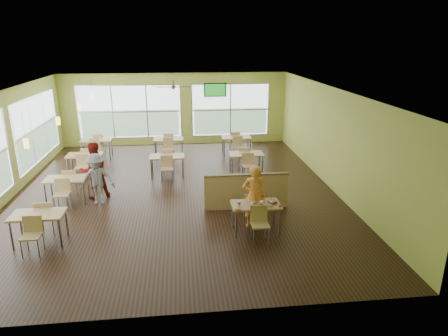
# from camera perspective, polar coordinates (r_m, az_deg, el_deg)

# --- Properties ---
(room) EXTENTS (12.00, 12.04, 3.20)m
(room) POSITION_cam_1_polar(r_m,az_deg,el_deg) (12.36, -7.11, 3.61)
(room) COLOR black
(room) RESTS_ON ground
(window_bays) EXTENTS (9.24, 10.24, 2.38)m
(window_bays) POSITION_cam_1_polar(r_m,az_deg,el_deg) (15.65, -16.80, 5.59)
(window_bays) COLOR white
(window_bays) RESTS_ON room
(main_table) EXTENTS (1.22, 1.52, 0.87)m
(main_table) POSITION_cam_1_polar(r_m,az_deg,el_deg) (10.01, 4.57, -5.76)
(main_table) COLOR tan
(main_table) RESTS_ON floor
(half_wall_divider) EXTENTS (2.40, 0.14, 1.04)m
(half_wall_divider) POSITION_cam_1_polar(r_m,az_deg,el_deg) (11.36, 3.20, -3.31)
(half_wall_divider) COLOR tan
(half_wall_divider) RESTS_ON floor
(dining_tables) EXTENTS (6.92, 8.72, 0.87)m
(dining_tables) POSITION_cam_1_polar(r_m,az_deg,el_deg) (14.33, -11.12, 1.41)
(dining_tables) COLOR tan
(dining_tables) RESTS_ON floor
(pendant_lights) EXTENTS (0.11, 7.31, 0.86)m
(pendant_lights) POSITION_cam_1_polar(r_m,az_deg,el_deg) (13.28, -21.28, 7.30)
(pendant_lights) COLOR #2D2119
(pendant_lights) RESTS_ON ceiling
(ceiling_fan) EXTENTS (1.25, 1.25, 0.29)m
(ceiling_fan) POSITION_cam_1_polar(r_m,az_deg,el_deg) (15.07, -7.23, 11.43)
(ceiling_fan) COLOR #2D2119
(ceiling_fan) RESTS_ON ceiling
(tv_backwall) EXTENTS (1.00, 0.07, 0.60)m
(tv_backwall) POSITION_cam_1_polar(r_m,az_deg,el_deg) (18.08, -1.27, 11.09)
(tv_backwall) COLOR black
(tv_backwall) RESTS_ON wall_back
(man_plaid) EXTENTS (0.64, 0.44, 1.67)m
(man_plaid) POSITION_cam_1_polar(r_m,az_deg,el_deg) (10.18, 4.32, -4.07)
(man_plaid) COLOR #E34519
(man_plaid) RESTS_ON floor
(patron_maroon) EXTENTS (1.04, 0.94, 1.74)m
(patron_maroon) POSITION_cam_1_polar(r_m,az_deg,el_deg) (12.61, -18.06, -0.33)
(patron_maroon) COLOR maroon
(patron_maroon) RESTS_ON floor
(patron_grey) EXTENTS (1.02, 0.62, 1.53)m
(patron_grey) POSITION_cam_1_polar(r_m,az_deg,el_deg) (12.16, -17.70, -1.50)
(patron_grey) COLOR slate
(patron_grey) RESTS_ON floor
(cup_blue) EXTENTS (0.10, 0.10, 0.34)m
(cup_blue) POSITION_cam_1_polar(r_m,az_deg,el_deg) (9.81, 2.14, -5.02)
(cup_blue) COLOR white
(cup_blue) RESTS_ON main_table
(cup_yellow) EXTENTS (0.09, 0.09, 0.31)m
(cup_yellow) POSITION_cam_1_polar(r_m,az_deg,el_deg) (9.74, 3.97, -5.26)
(cup_yellow) COLOR white
(cup_yellow) RESTS_ON main_table
(cup_red_near) EXTENTS (0.10, 0.10, 0.37)m
(cup_red_near) POSITION_cam_1_polar(r_m,az_deg,el_deg) (9.81, 5.39, -5.05)
(cup_red_near) COLOR white
(cup_red_near) RESTS_ON main_table
(cup_red_far) EXTENTS (0.08, 0.08, 0.30)m
(cup_red_far) POSITION_cam_1_polar(r_m,az_deg,el_deg) (9.91, 6.74, -4.94)
(cup_red_far) COLOR white
(cup_red_far) RESTS_ON main_table
(food_basket) EXTENTS (0.25, 0.25, 0.06)m
(food_basket) POSITION_cam_1_polar(r_m,az_deg,el_deg) (10.06, 6.92, -4.76)
(food_basket) COLOR black
(food_basket) RESTS_ON main_table
(ketchup_cup) EXTENTS (0.07, 0.07, 0.03)m
(ketchup_cup) POSITION_cam_1_polar(r_m,az_deg,el_deg) (9.85, 8.01, -5.44)
(ketchup_cup) COLOR #B20E0D
(ketchup_cup) RESTS_ON main_table
(wrapper_left) EXTENTS (0.18, 0.16, 0.04)m
(wrapper_left) POSITION_cam_1_polar(r_m,az_deg,el_deg) (9.60, 1.95, -5.88)
(wrapper_left) COLOR #AA8752
(wrapper_left) RESTS_ON main_table
(wrapper_mid) EXTENTS (0.28, 0.26, 0.06)m
(wrapper_mid) POSITION_cam_1_polar(r_m,az_deg,el_deg) (9.99, 4.11, -4.86)
(wrapper_mid) COLOR #AA8752
(wrapper_mid) RESTS_ON main_table
(wrapper_right) EXTENTS (0.15, 0.14, 0.03)m
(wrapper_right) POSITION_cam_1_polar(r_m,az_deg,el_deg) (9.84, 6.72, -5.41)
(wrapper_right) COLOR #AA8752
(wrapper_right) RESTS_ON main_table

